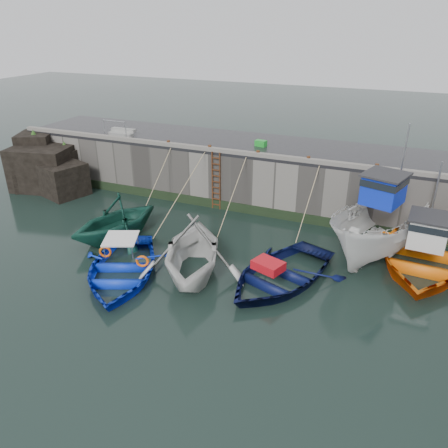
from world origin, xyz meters
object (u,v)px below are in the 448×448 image
at_px(boat_near_navy, 279,280).
at_px(bollard_d, 308,159).
at_px(fish_crate, 261,143).
at_px(boat_near_white, 117,237).
at_px(boat_near_blue, 122,275).
at_px(boat_far_orange, 423,253).
at_px(bollard_b, 210,148).
at_px(bollard_e, 377,167).
at_px(boat_far_white, 382,228).
at_px(bollard_c, 258,153).
at_px(boat_near_blacktrim, 193,274).
at_px(bollard_a, 168,143).
at_px(ladder, 216,181).

relative_size(boat_near_navy, bollard_d, 20.29).
bearing_deg(fish_crate, boat_near_white, -111.88).
bearing_deg(boat_near_navy, boat_near_blue, -141.10).
height_order(boat_far_orange, bollard_b, boat_far_orange).
distance_m(boat_far_orange, fish_crate, 10.10).
bearing_deg(boat_far_orange, boat_near_navy, -140.85).
bearing_deg(boat_near_blue, bollard_b, 64.97).
height_order(boat_near_blue, bollard_e, bollard_e).
bearing_deg(boat_near_navy, bollard_e, 85.24).
bearing_deg(bollard_e, boat_far_white, -71.68).
xyz_separation_m(boat_near_blue, bollard_c, (2.97, 8.19, 3.30)).
xyz_separation_m(boat_near_blacktrim, bollard_a, (-4.86, 6.93, 3.30)).
relative_size(boat_near_blue, bollard_a, 20.01).
distance_m(boat_far_white, bollard_a, 12.06).
xyz_separation_m(ladder, boat_near_white, (-2.97, -5.05, -1.59)).
distance_m(boat_near_white, bollard_c, 8.16).
relative_size(boat_far_orange, fish_crate, 12.58).
relative_size(bollard_b, bollard_d, 1.00).
distance_m(boat_near_navy, boat_far_orange, 6.44).
bearing_deg(boat_near_blacktrim, bollard_c, 67.30).
height_order(boat_near_white, bollard_d, bollard_d).
relative_size(boat_near_navy, bollard_b, 20.29).
bearing_deg(bollard_d, fish_crate, 148.93).
xyz_separation_m(boat_far_orange, bollard_b, (-11.00, 2.31, 2.82)).
bearing_deg(bollard_d, boat_near_blue, -124.21).
relative_size(boat_near_white, boat_near_blacktrim, 0.87).
bearing_deg(bollard_a, bollard_e, 0.00).
relative_size(boat_near_blacktrim, bollard_e, 19.09).
bearing_deg(bollard_b, boat_far_orange, -11.88).
bearing_deg(bollard_e, fish_crate, 163.59).
bearing_deg(fish_crate, ladder, -117.44).
relative_size(boat_far_orange, bollard_e, 27.03).
xyz_separation_m(ladder, bollard_e, (8.00, 0.34, 1.71)).
distance_m(boat_near_blue, bollard_d, 10.43).
relative_size(ladder, fish_crate, 5.32).
height_order(fish_crate, bollard_b, fish_crate).
distance_m(boat_near_white, boat_near_blue, 3.56).
height_order(boat_near_blue, boat_far_white, boat_far_white).
bearing_deg(boat_near_white, boat_far_orange, 31.36).
height_order(boat_far_white, bollard_c, boat_far_white).
bearing_deg(boat_near_navy, bollard_c, 136.42).
bearing_deg(boat_near_blue, fish_crate, 52.80).
height_order(boat_near_blue, bollard_c, bollard_c).
relative_size(bollard_a, bollard_c, 1.00).
xyz_separation_m(boat_near_white, boat_near_blacktrim, (4.82, -1.54, 0.00)).
height_order(boat_near_blacktrim, bollard_d, bollard_d).
bearing_deg(ladder, boat_near_blue, -95.57).
bearing_deg(ladder, bollard_a, 173.62).
distance_m(boat_near_blacktrim, bollard_d, 8.22).
xyz_separation_m(boat_far_white, boat_far_orange, (1.80, -0.21, -0.74)).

